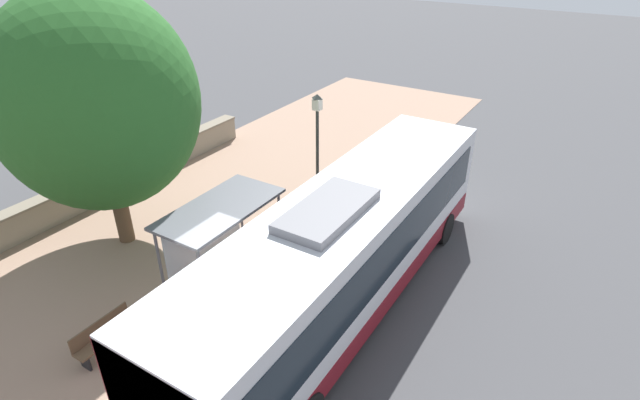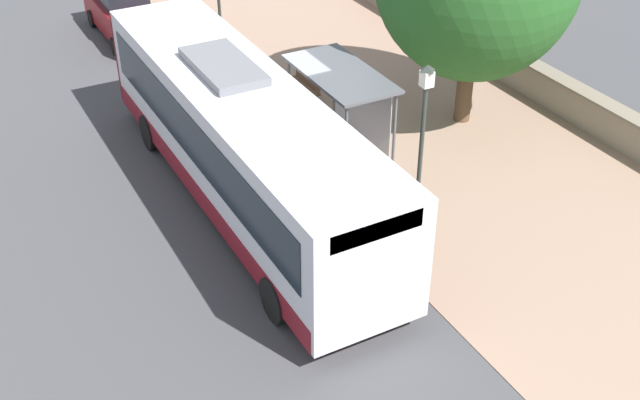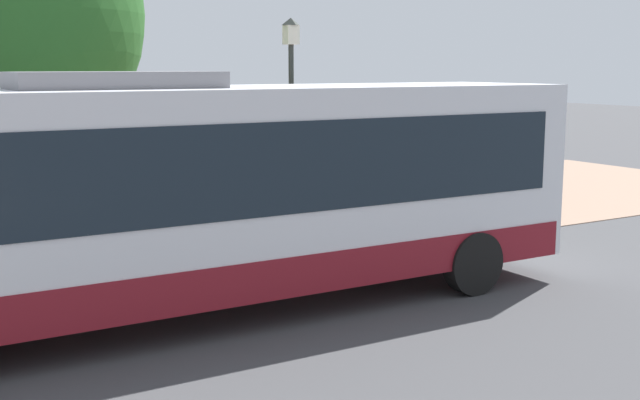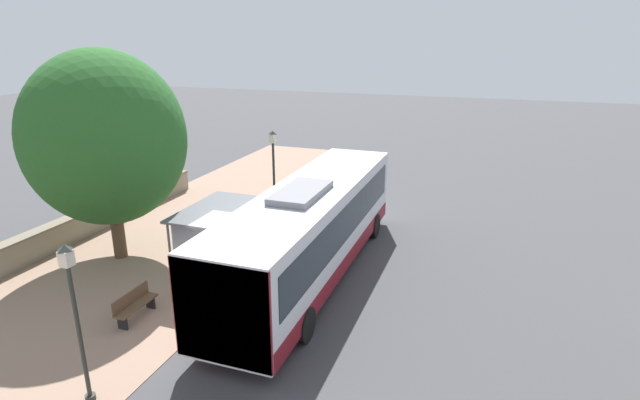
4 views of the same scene
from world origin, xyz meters
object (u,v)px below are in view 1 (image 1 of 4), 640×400
(bus_shelter, at_px, (217,219))
(pedestrian, at_px, (370,190))
(bus, at_px, (346,248))
(street_lamp_far, at_px, (317,150))
(shade_tree, at_px, (97,101))
(bench, at_px, (105,336))

(bus_shelter, bearing_deg, pedestrian, 72.05)
(bus, distance_m, bus_shelter, 3.55)
(bus_shelter, distance_m, street_lamp_far, 4.30)
(street_lamp_far, bearing_deg, pedestrian, 46.01)
(pedestrian, distance_m, shade_tree, 8.90)
(bus_shelter, relative_size, pedestrian, 2.18)
(street_lamp_far, xyz_separation_m, shade_tree, (-4.57, -4.26, 1.98))
(bus_shelter, distance_m, shade_tree, 4.78)
(pedestrian, distance_m, street_lamp_far, 2.51)
(bus, height_order, bus_shelter, bus)
(street_lamp_far, bearing_deg, shade_tree, -136.98)
(bus, distance_m, bench, 6.09)
(bench, bearing_deg, bus, 47.91)
(pedestrian, relative_size, street_lamp_far, 0.36)
(bus_shelter, height_order, pedestrian, bus_shelter)
(street_lamp_far, distance_m, shade_tree, 6.55)
(bus_shelter, bearing_deg, shade_tree, -179.67)
(bus_shelter, relative_size, bench, 2.23)
(bench, bearing_deg, bus_shelter, 80.71)
(bench, bearing_deg, shade_tree, 135.32)
(pedestrian, height_order, street_lamp_far, street_lamp_far)
(bus_shelter, xyz_separation_m, shade_tree, (-4.05, -0.02, 2.54))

